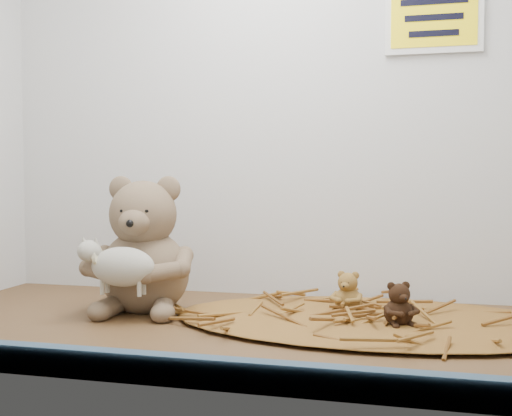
% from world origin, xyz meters
% --- Properties ---
extents(alcove_shell, '(1.20, 0.60, 0.90)m').
position_xyz_m(alcove_shell, '(0.00, 0.09, 0.45)').
color(alcove_shell, '#472D18').
rests_on(alcove_shell, ground).
extents(front_rail, '(1.19, 0.02, 0.04)m').
position_xyz_m(front_rail, '(0.00, -0.29, 0.02)').
color(front_rail, '#38546C').
rests_on(front_rail, shelf_floor).
extents(straw_bed, '(0.68, 0.40, 0.01)m').
position_xyz_m(straw_bed, '(0.20, 0.08, 0.01)').
color(straw_bed, brown).
rests_on(straw_bed, shelf_floor).
extents(main_teddy, '(0.23, 0.24, 0.25)m').
position_xyz_m(main_teddy, '(-0.21, 0.09, 0.12)').
color(main_teddy, '#816B4F').
rests_on(main_teddy, shelf_floor).
extents(toy_lamb, '(0.15, 0.09, 0.09)m').
position_xyz_m(toy_lamb, '(-0.21, -0.00, 0.09)').
color(toy_lamb, '#B2AE9F').
rests_on(toy_lamb, main_teddy).
extents(mini_teddy_tan, '(0.07, 0.07, 0.07)m').
position_xyz_m(mini_teddy_tan, '(0.16, 0.13, 0.05)').
color(mini_teddy_tan, olive).
rests_on(mini_teddy_tan, straw_bed).
extents(mini_teddy_brown, '(0.08, 0.08, 0.07)m').
position_xyz_m(mini_teddy_brown, '(0.25, 0.04, 0.05)').
color(mini_teddy_brown, black).
rests_on(mini_teddy_brown, straw_bed).
extents(wall_sign, '(0.16, 0.01, 0.11)m').
position_xyz_m(wall_sign, '(0.30, 0.29, 0.55)').
color(wall_sign, yellow).
rests_on(wall_sign, back_wall).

